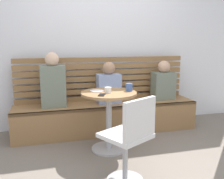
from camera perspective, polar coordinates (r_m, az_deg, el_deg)
ground at (r=2.84m, az=5.06°, el=-17.50°), size 8.00×8.00×0.00m
back_wall at (r=4.08m, az=-2.75°, el=12.30°), size 5.20×0.10×2.90m
booth_bench at (r=3.81m, az=-1.14°, el=-6.30°), size 2.70×0.52×0.44m
booth_backrest at (r=3.92m, az=-2.03°, el=2.52°), size 2.65×0.04×0.67m
cafe_table at (r=3.10m, az=-0.71°, el=-4.61°), size 0.68×0.68×0.74m
white_chair at (r=2.38m, az=4.20°, el=-10.83°), size 0.54×0.54×0.85m
person_adult at (r=3.58m, az=-13.23°, el=1.50°), size 0.34×0.22×0.76m
person_child_left at (r=3.72m, az=-0.75°, el=1.01°), size 0.34×0.22×0.61m
person_child_middle at (r=4.05m, az=11.56°, el=1.57°), size 0.34×0.22×0.61m
cup_mug_blue at (r=3.12m, az=3.89°, el=0.52°), size 0.08×0.08×0.09m
cup_ceramic_white at (r=2.99m, az=-0.92°, el=-0.13°), size 0.08×0.08×0.07m
plate_small at (r=3.10m, az=-3.44°, el=-0.33°), size 0.17×0.17×0.01m
phone_on_table at (r=2.88m, az=-2.33°, el=-1.22°), size 0.12×0.16×0.01m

